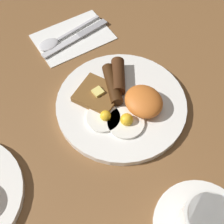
# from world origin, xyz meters

# --- Properties ---
(ground_plane) EXTENTS (3.00, 3.00, 0.00)m
(ground_plane) POSITION_xyz_m (0.00, 0.00, 0.00)
(ground_plane) COLOR brown
(breakfast_plate_near) EXTENTS (0.27, 0.27, 0.05)m
(breakfast_plate_near) POSITION_xyz_m (-0.00, -0.00, 0.01)
(breakfast_plate_near) COLOR white
(breakfast_plate_near) RESTS_ON ground_plane
(teacup_near) EXTENTS (0.16, 0.16, 0.07)m
(teacup_near) POSITION_xyz_m (-0.28, 0.04, 0.03)
(teacup_near) COLOR white
(teacup_near) RESTS_ON ground_plane
(napkin) EXTENTS (0.14, 0.19, 0.01)m
(napkin) POSITION_xyz_m (0.24, -0.02, 0.00)
(napkin) COLOR white
(napkin) RESTS_ON ground_plane
(knife) EXTENTS (0.03, 0.19, 0.01)m
(knife) POSITION_xyz_m (0.23, -0.04, 0.01)
(knife) COLOR silver
(knife) RESTS_ON napkin
(spoon) EXTENTS (0.04, 0.18, 0.01)m
(spoon) POSITION_xyz_m (0.24, 0.02, 0.01)
(spoon) COLOR silver
(spoon) RESTS_ON napkin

